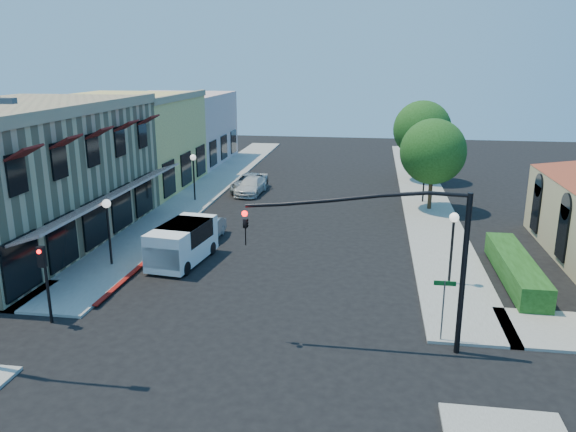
# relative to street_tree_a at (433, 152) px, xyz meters

# --- Properties ---
(ground) EXTENTS (120.00, 120.00, 0.00)m
(ground) POSITION_rel_street_tree_a_xyz_m (-8.80, -22.00, -4.19)
(ground) COLOR black
(ground) RESTS_ON ground
(sidewalk_left) EXTENTS (3.50, 50.00, 0.12)m
(sidewalk_left) POSITION_rel_street_tree_a_xyz_m (-17.55, 5.00, -4.13)
(sidewalk_left) COLOR gray
(sidewalk_left) RESTS_ON ground
(sidewalk_right) EXTENTS (3.50, 50.00, 0.12)m
(sidewalk_right) POSITION_rel_street_tree_a_xyz_m (-0.05, 5.00, -4.13)
(sidewalk_right) COLOR gray
(sidewalk_right) RESTS_ON ground
(curb_red_strip) EXTENTS (0.25, 10.00, 0.06)m
(curb_red_strip) POSITION_rel_street_tree_a_xyz_m (-15.70, -14.00, -4.19)
(curb_red_strip) COLOR maroon
(curb_red_strip) RESTS_ON ground
(corner_brick_building) EXTENTS (11.77, 18.20, 8.10)m
(corner_brick_building) POSITION_rel_street_tree_a_xyz_m (-24.25, -11.00, -0.19)
(corner_brick_building) COLOR tan
(corner_brick_building) RESTS_ON ground
(yellow_stucco_building) EXTENTS (10.00, 12.00, 7.60)m
(yellow_stucco_building) POSITION_rel_street_tree_a_xyz_m (-24.30, 4.00, -0.39)
(yellow_stucco_building) COLOR tan
(yellow_stucco_building) RESTS_ON ground
(pink_stucco_building) EXTENTS (10.00, 12.00, 7.00)m
(pink_stucco_building) POSITION_rel_street_tree_a_xyz_m (-24.30, 16.00, -0.69)
(pink_stucco_building) COLOR beige
(pink_stucco_building) RESTS_ON ground
(hedge) EXTENTS (1.40, 8.00, 1.10)m
(hedge) POSITION_rel_street_tree_a_xyz_m (2.90, -13.00, -4.19)
(hedge) COLOR #1A4112
(hedge) RESTS_ON ground
(street_tree_a) EXTENTS (4.56, 4.56, 6.48)m
(street_tree_a) POSITION_rel_street_tree_a_xyz_m (0.00, 0.00, 0.00)
(street_tree_a) COLOR black
(street_tree_a) RESTS_ON ground
(street_tree_b) EXTENTS (4.94, 4.94, 7.02)m
(street_tree_b) POSITION_rel_street_tree_a_xyz_m (0.00, 10.00, 0.35)
(street_tree_b) COLOR black
(street_tree_b) RESTS_ON ground
(signal_mast_arm) EXTENTS (8.01, 0.39, 6.00)m
(signal_mast_arm) POSITION_rel_street_tree_a_xyz_m (-2.94, -20.50, -0.11)
(signal_mast_arm) COLOR black
(signal_mast_arm) RESTS_ON ground
(secondary_signal) EXTENTS (0.28, 0.42, 3.32)m
(secondary_signal) POSITION_rel_street_tree_a_xyz_m (-16.80, -20.59, -1.88)
(secondary_signal) COLOR black
(secondary_signal) RESTS_ON ground
(street_name_sign) EXTENTS (0.80, 0.06, 2.50)m
(street_name_sign) POSITION_rel_street_tree_a_xyz_m (-1.30, -19.80, -2.50)
(street_name_sign) COLOR #595B5E
(street_name_sign) RESTS_ON ground
(lamppost_left_near) EXTENTS (0.44, 0.44, 3.57)m
(lamppost_left_near) POSITION_rel_street_tree_a_xyz_m (-17.30, -14.00, -1.46)
(lamppost_left_near) COLOR black
(lamppost_left_near) RESTS_ON ground
(lamppost_left_far) EXTENTS (0.44, 0.44, 3.57)m
(lamppost_left_far) POSITION_rel_street_tree_a_xyz_m (-17.30, 0.00, -1.46)
(lamppost_left_far) COLOR black
(lamppost_left_far) RESTS_ON ground
(lamppost_right_near) EXTENTS (0.44, 0.44, 3.57)m
(lamppost_right_near) POSITION_rel_street_tree_a_xyz_m (-0.30, -14.00, -1.46)
(lamppost_right_near) COLOR black
(lamppost_right_near) RESTS_ON ground
(lamppost_right_far) EXTENTS (0.44, 0.44, 3.57)m
(lamppost_right_far) POSITION_rel_street_tree_a_xyz_m (-0.30, 2.00, -1.46)
(lamppost_right_far) COLOR black
(lamppost_right_far) RESTS_ON ground
(white_van) EXTENTS (2.60, 4.91, 2.08)m
(white_van) POSITION_rel_street_tree_a_xyz_m (-13.80, -12.98, -2.99)
(white_van) COLOR white
(white_van) RESTS_ON ground
(parked_car_a) EXTENTS (1.74, 3.54, 1.16)m
(parked_car_a) POSITION_rel_street_tree_a_xyz_m (-14.57, -10.00, -3.61)
(parked_car_a) COLOR black
(parked_car_a) RESTS_ON ground
(parked_car_b) EXTENTS (1.31, 3.69, 1.21)m
(parked_car_b) POSITION_rel_street_tree_a_xyz_m (-13.60, -9.00, -3.59)
(parked_car_b) COLOR #9D9FA2
(parked_car_b) RESTS_ON ground
(parked_car_c) EXTENTS (2.14, 4.59, 1.30)m
(parked_car_c) POSITION_rel_street_tree_a_xyz_m (-13.60, 3.00, -3.55)
(parked_car_c) COLOR silver
(parked_car_c) RESTS_ON ground
(parked_car_d) EXTENTS (2.44, 4.99, 1.37)m
(parked_car_d) POSITION_rel_street_tree_a_xyz_m (-13.97, 4.00, -3.51)
(parked_car_d) COLOR #96999B
(parked_car_d) RESTS_ON ground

